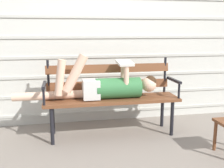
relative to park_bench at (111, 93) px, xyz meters
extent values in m
plane|color=gray|center=(0.00, -0.13, -0.53)|extent=(12.00, 12.00, 0.00)
cube|color=beige|center=(0.00, 0.53, 0.68)|extent=(5.30, 0.06, 2.43)
cube|color=#B7B7AD|center=(0.00, 0.50, -0.39)|extent=(5.30, 0.02, 0.04)
cube|color=#B7B7AD|center=(0.00, 0.50, -0.12)|extent=(5.30, 0.02, 0.04)
cube|color=#B7B7AD|center=(0.00, 0.50, 0.14)|extent=(5.30, 0.02, 0.04)
cube|color=#B7B7AD|center=(0.00, 0.50, 0.41)|extent=(5.30, 0.02, 0.04)
cube|color=#B7B7AD|center=(0.00, 0.50, 0.68)|extent=(5.30, 0.02, 0.04)
cube|color=#B7B7AD|center=(0.00, 0.50, 0.95)|extent=(5.30, 0.02, 0.04)
cube|color=brown|center=(0.00, -0.21, -0.07)|extent=(1.67, 0.13, 0.04)
cube|color=brown|center=(0.00, -0.07, -0.07)|extent=(1.67, 0.13, 0.04)
cube|color=brown|center=(0.00, 0.08, -0.07)|extent=(1.67, 0.13, 0.04)
cube|color=brown|center=(0.00, 0.14, 0.08)|extent=(1.60, 0.05, 0.11)
cube|color=brown|center=(0.00, 0.14, 0.29)|extent=(1.60, 0.05, 0.11)
cylinder|color=black|center=(-0.77, 0.14, 0.19)|extent=(0.03, 0.03, 0.47)
cylinder|color=black|center=(0.77, 0.14, 0.19)|extent=(0.03, 0.03, 0.47)
cylinder|color=black|center=(-0.73, -0.23, -0.31)|extent=(0.04, 0.04, 0.44)
cylinder|color=black|center=(0.73, -0.23, -0.31)|extent=(0.04, 0.04, 0.44)
cylinder|color=black|center=(-0.73, 0.10, -0.31)|extent=(0.04, 0.04, 0.44)
cylinder|color=black|center=(0.73, 0.10, -0.31)|extent=(0.04, 0.04, 0.44)
cube|color=black|center=(-0.81, -0.07, 0.15)|extent=(0.04, 0.40, 0.03)
cylinder|color=black|center=(-0.81, -0.23, 0.05)|extent=(0.03, 0.03, 0.20)
cube|color=black|center=(0.81, -0.07, 0.15)|extent=(0.04, 0.40, 0.03)
cylinder|color=black|center=(0.81, -0.23, 0.05)|extent=(0.03, 0.03, 0.20)
cylinder|color=#33703D|center=(0.08, -0.07, 0.08)|extent=(0.55, 0.25, 0.25)
cube|color=silver|center=(-0.26, -0.07, 0.08)|extent=(0.20, 0.24, 0.23)
sphere|color=beige|center=(0.47, -0.07, 0.11)|extent=(0.19, 0.19, 0.19)
sphere|color=#382314|center=(0.49, -0.07, 0.14)|extent=(0.16, 0.16, 0.16)
cylinder|color=beige|center=(-0.45, -0.13, 0.28)|extent=(0.31, 0.11, 0.47)
cylinder|color=beige|center=(-0.62, -0.13, 0.24)|extent=(0.15, 0.09, 0.43)
cylinder|color=beige|center=(-0.76, -0.01, 0.00)|extent=(0.85, 0.10, 0.10)
cylinder|color=beige|center=(0.16, -0.15, 0.22)|extent=(0.06, 0.06, 0.30)
cylinder|color=beige|center=(0.16, 0.01, 0.22)|extent=(0.06, 0.06, 0.30)
cube|color=silver|center=(0.16, -0.07, 0.39)|extent=(0.19, 0.26, 0.06)
cylinder|color=brown|center=(1.03, -0.72, -0.36)|extent=(0.04, 0.04, 0.34)
camera|label=1|loc=(-0.60, -3.17, 0.77)|focal=42.19mm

